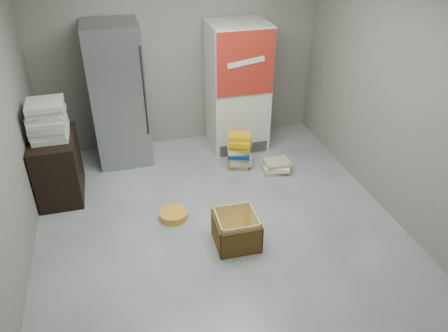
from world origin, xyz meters
name	(u,v)px	position (x,y,z in m)	size (l,w,h in m)	color
ground	(225,242)	(0.00, 0.00, 0.00)	(5.00, 5.00, 0.00)	#B0B0AC
room_shell	(226,85)	(0.00, 0.00, 1.80)	(4.04, 5.04, 2.82)	gray
steel_fridge	(118,95)	(-0.90, 2.13, 0.95)	(0.70, 0.72, 1.90)	gray
coke_cooler	(237,87)	(0.75, 2.12, 0.90)	(0.80, 0.73, 1.80)	silver
wood_shelf	(58,167)	(-1.73, 1.40, 0.40)	(0.50, 0.80, 0.80)	black
supply_box_stack	(47,120)	(-1.73, 1.40, 1.03)	(0.43, 0.44, 0.45)	silver
phonebook_stack_main	(239,151)	(0.59, 1.45, 0.25)	(0.38, 0.35, 0.50)	olive
phonebook_stack_side	(276,166)	(1.05, 1.22, 0.08)	(0.40, 0.35, 0.15)	tan
cardboard_box	(236,232)	(0.11, -0.04, 0.15)	(0.46, 0.46, 0.37)	gold
bucket_lid	(174,215)	(-0.47, 0.56, 0.04)	(0.33, 0.33, 0.09)	gold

